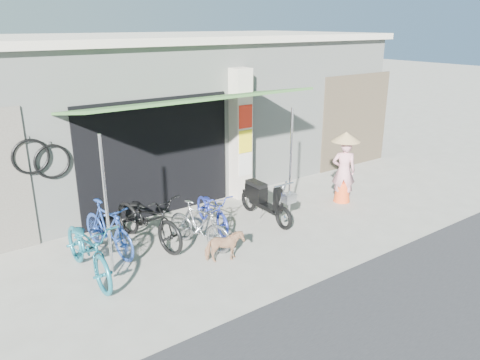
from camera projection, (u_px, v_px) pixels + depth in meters
ground at (279, 241)px, 8.87m from camera, size 80.00×80.00×0.00m
bicycle_shop at (154, 108)px, 12.18m from camera, size 12.30×5.30×3.66m
shop_pillar at (240, 135)px, 10.74m from camera, size 0.42×0.44×3.00m
awning at (190, 102)px, 8.81m from camera, size 4.60×1.88×2.72m
neighbour_right at (355, 121)px, 13.22m from camera, size 2.60×0.06×2.60m
bike_teal at (88, 248)px, 7.49m from camera, size 0.69×1.94×1.02m
bike_blue at (108, 228)px, 8.30m from camera, size 0.71×1.66×0.96m
bike_black at (148, 218)px, 8.64m from camera, size 1.05×2.04×1.02m
bike_silver at (199, 225)px, 8.53m from camera, size 0.82×1.51×0.87m
bike_navy at (212, 210)px, 9.33m from camera, size 0.75×1.57×0.79m
street_dog at (224, 246)px, 8.05m from camera, size 0.73×0.50×0.57m
moped at (264, 200)px, 9.75m from camera, size 0.48×1.68×0.95m
nun at (344, 167)px, 10.61m from camera, size 0.64×0.64×1.65m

